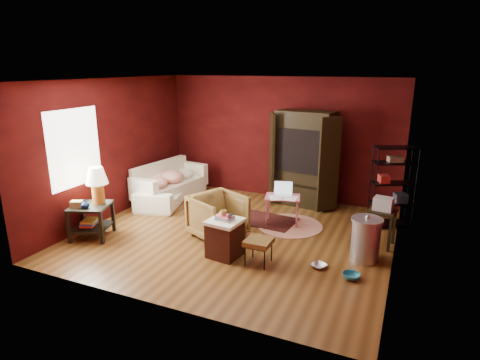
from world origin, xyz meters
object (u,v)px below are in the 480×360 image
object	(u,v)px
side_table	(94,196)
tv_armoire	(304,157)
wire_shelving	(393,184)
armchair	(218,214)
hamper	(225,237)
sofa	(168,182)
laptop_desk	(283,199)

from	to	relation	value
side_table	tv_armoire	xyz separation A→B (m)	(3.00, 3.24, 0.32)
side_table	wire_shelving	distance (m)	5.56
armchair	hamper	xyz separation A→B (m)	(0.45, -0.64, -0.11)
sofa	laptop_desk	bearing A→B (deg)	-110.74
side_table	laptop_desk	distance (m)	3.53
wire_shelving	armchair	bearing A→B (deg)	-171.36
tv_armoire	wire_shelving	distance (m)	2.02
sofa	laptop_desk	world-z (taller)	sofa
laptop_desk	wire_shelving	bearing A→B (deg)	4.38
side_table	wire_shelving	world-z (taller)	wire_shelving
tv_armoire	hamper	bearing A→B (deg)	-91.51
sofa	armchair	xyz separation A→B (m)	(2.02, -1.43, 0.02)
laptop_desk	sofa	bearing A→B (deg)	158.35
sofa	side_table	distance (m)	2.31
sofa	side_table	xyz separation A→B (m)	(-0.05, -2.28, 0.35)
side_table	hamper	distance (m)	2.56
sofa	laptop_desk	size ratio (longest dim) A/B	2.62
armchair	side_table	bearing A→B (deg)	137.04
armchair	tv_armoire	distance (m)	2.65
tv_armoire	armchair	bearing A→B (deg)	-103.82
armchair	tv_armoire	world-z (taller)	tv_armoire
side_table	hamper	size ratio (longest dim) A/B	1.77
hamper	wire_shelving	size ratio (longest dim) A/B	0.46
sofa	hamper	distance (m)	3.22
side_table	wire_shelving	xyz separation A→B (m)	(4.90, 2.61, 0.10)
sofa	side_table	bearing A→B (deg)	164.97
laptop_desk	hamper	bearing A→B (deg)	-118.72
sofa	side_table	size ratio (longest dim) A/B	1.68
hamper	wire_shelving	bearing A→B (deg)	45.19
armchair	side_table	world-z (taller)	side_table
armchair	wire_shelving	bearing A→B (deg)	-33.61
side_table	tv_armoire	world-z (taller)	tv_armoire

